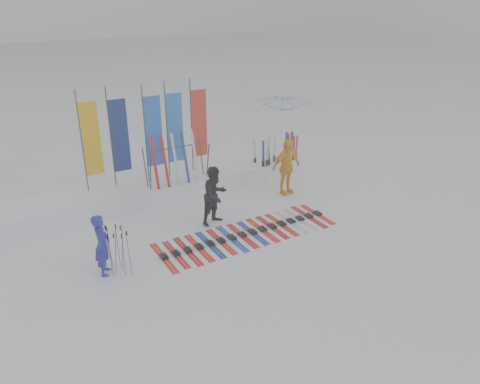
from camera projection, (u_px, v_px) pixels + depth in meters
ground at (263, 247)px, 12.72m from camera, size 120.00×120.00×0.00m
snow_bank at (192, 182)px, 16.24m from camera, size 14.00×1.60×0.60m
person_blue at (102, 245)px, 11.26m from camera, size 0.55×0.67×1.59m
person_black at (215, 195)px, 13.72m from camera, size 1.03×0.90×1.78m
person_yellow at (286, 167)px, 15.71m from camera, size 1.16×0.55×1.92m
tent_canopy at (283, 129)px, 18.42m from camera, size 3.32×3.37×2.75m
ski_row at (247, 233)px, 13.36m from camera, size 5.26×1.70×0.07m
pole_cluster at (114, 251)px, 11.38m from camera, size 0.67×0.70×1.26m
feather_flags at (148, 132)px, 15.00m from camera, size 4.22×0.21×3.20m
ski_rack at (177, 159)px, 15.18m from camera, size 2.04×0.80×1.23m
upright_skis at (277, 157)px, 17.21m from camera, size 1.69×0.67×1.69m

